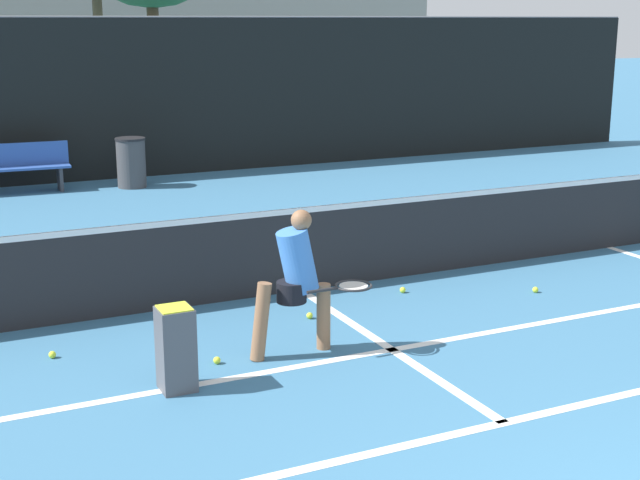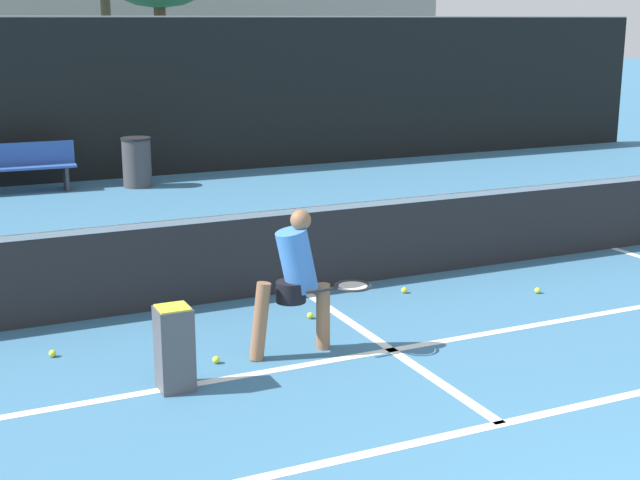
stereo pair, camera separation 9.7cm
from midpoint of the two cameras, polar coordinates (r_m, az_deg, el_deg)
court_baseline_near at (r=6.99m, az=11.93°, el=-11.43°), size 11.00×0.10×0.01m
court_service_line at (r=8.29m, az=4.94°, el=-7.02°), size 8.25×0.10×0.01m
court_center_mark at (r=8.43m, az=4.35°, el=-6.64°), size 0.10×3.74×0.01m
net at (r=9.88m, az=-0.85°, el=-0.41°), size 11.09×0.09×1.07m
fence_back at (r=17.33m, az=-11.89°, el=8.85°), size 24.00×0.06×3.01m
player_practicing at (r=7.97m, az=-1.17°, el=-2.42°), size 1.09×0.53×1.34m
tennis_ball_scattered_1 at (r=9.08m, az=-0.33°, el=-4.86°), size 0.07×0.07×0.07m
tennis_ball_scattered_2 at (r=9.96m, az=5.69°, el=-3.22°), size 0.07×0.07×0.07m
tennis_ball_scattered_7 at (r=8.00m, az=-6.32°, el=-7.63°), size 0.07×0.07×0.07m
tennis_ball_scattered_9 at (r=10.20m, az=14.01°, el=-3.15°), size 0.07×0.07×0.07m
tennis_ball_scattered_10 at (r=8.43m, az=-16.43°, el=-6.98°), size 0.07×0.07×0.07m
ball_hopper at (r=7.40m, az=-8.93°, el=-6.73°), size 0.28×0.28×0.71m
courtside_bench at (r=16.42m, az=-18.46°, el=4.56°), size 1.88×0.48×0.86m
trash_bin at (r=16.42m, az=-11.48°, el=4.91°), size 0.54×0.54×0.90m
parked_car at (r=20.63m, az=-18.47°, el=6.84°), size 1.82×4.20×1.53m
building_far at (r=36.42m, az=-19.19°, el=13.59°), size 36.00×2.40×6.35m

